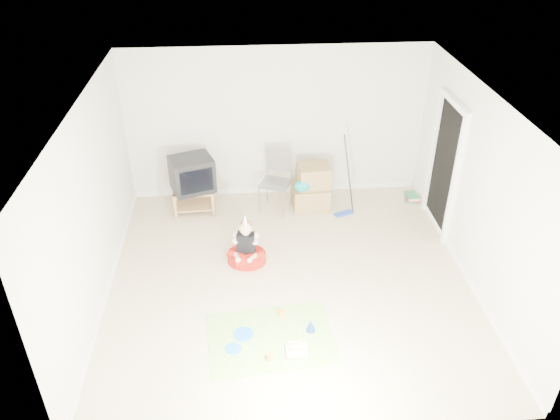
{
  "coord_description": "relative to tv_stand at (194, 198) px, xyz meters",
  "views": [
    {
      "loc": [
        -0.59,
        -5.98,
        4.88
      ],
      "look_at": [
        -0.1,
        0.4,
        0.9
      ],
      "focal_mm": 35.0,
      "sensor_mm": 36.0,
      "label": 1
    }
  ],
  "objects": [
    {
      "name": "party_mat",
      "position": [
        1.09,
        -3.05,
        -0.25
      ],
      "size": [
        1.63,
        1.24,
        0.01
      ],
      "primitive_type": "cube",
      "rotation": [
        0.0,
        0.0,
        0.09
      ],
      "color": "#FF35A2",
      "rests_on": "ground"
    },
    {
      "name": "floor_mop",
      "position": [
        2.48,
        -0.3,
        0.01
      ],
      "size": [
        0.34,
        0.41,
        1.29
      ],
      "color": "#2445B6",
      "rests_on": "ground"
    },
    {
      "name": "orange_cup_far",
      "position": [
        1.05,
        -3.41,
        -0.21
      ],
      "size": [
        0.08,
        0.08,
        0.08
      ],
      "primitive_type": "cylinder",
      "rotation": [
        0.0,
        0.0,
        0.11
      ],
      "color": "orange",
      "rests_on": "party_mat"
    },
    {
      "name": "seated_woman",
      "position": [
        0.83,
        -1.48,
        -0.08
      ],
      "size": [
        0.65,
        0.65,
        0.81
      ],
      "color": "#B01C10",
      "rests_on": "ground"
    },
    {
      "name": "doorway_recess",
      "position": [
        3.9,
        -0.72,
        0.77
      ],
      "size": [
        0.02,
        0.9,
        2.05
      ],
      "primitive_type": "cube",
      "color": "black",
      "rests_on": "ground"
    },
    {
      "name": "ground",
      "position": [
        1.42,
        -1.92,
        -0.25
      ],
      "size": [
        5.0,
        5.0,
        0.0
      ],
      "primitive_type": "plane",
      "color": "beige",
      "rests_on": "ground"
    },
    {
      "name": "book_pile",
      "position": [
        3.75,
        0.08,
        -0.19
      ],
      "size": [
        0.3,
        0.35,
        0.13
      ],
      "color": "#297B4B",
      "rests_on": "ground"
    },
    {
      "name": "blue_party_hat",
      "position": [
        1.59,
        -2.96,
        -0.16
      ],
      "size": [
        0.15,
        0.15,
        0.17
      ],
      "primitive_type": "cone",
      "rotation": [
        0.0,
        0.0,
        -0.26
      ],
      "color": "#193EB1",
      "rests_on": "party_mat"
    },
    {
      "name": "orange_cup_near",
      "position": [
        1.25,
        -2.67,
        -0.2
      ],
      "size": [
        0.08,
        0.08,
        0.09
      ],
      "primitive_type": "cylinder",
      "rotation": [
        0.0,
        0.0,
        -0.1
      ],
      "color": "orange",
      "rests_on": "party_mat"
    },
    {
      "name": "cardboard_boxes",
      "position": [
        1.97,
        -0.01,
        0.11
      ],
      "size": [
        0.64,
        0.5,
        0.77
      ],
      "color": "#987A49",
      "rests_on": "ground"
    },
    {
      "name": "crt_tv",
      "position": [
        0.0,
        -0.0,
        0.45
      ],
      "size": [
        0.8,
        0.73,
        0.57
      ],
      "primitive_type": "cube",
      "rotation": [
        0.0,
        0.0,
        0.34
      ],
      "color": "black",
      "rests_on": "tv_stand"
    },
    {
      "name": "folding_chair",
      "position": [
        1.35,
        -0.04,
        0.24
      ],
      "size": [
        0.6,
        0.59,
        1.02
      ],
      "color": "gray",
      "rests_on": "ground"
    },
    {
      "name": "tv_stand",
      "position": [
        0.0,
        0.0,
        0.0
      ],
      "size": [
        0.69,
        0.44,
        0.42
      ],
      "color": "#997245",
      "rests_on": "ground"
    },
    {
      "name": "birthday_cake",
      "position": [
        1.38,
        -3.32,
        -0.22
      ],
      "size": [
        0.26,
        0.21,
        0.13
      ],
      "color": "silver",
      "rests_on": "party_mat"
    },
    {
      "name": "blue_plate_near",
      "position": [
        0.75,
        -2.97,
        -0.24
      ],
      "size": [
        0.28,
        0.28,
        0.01
      ],
      "primitive_type": "cylinder",
      "rotation": [
        0.0,
        0.0,
        -0.13
      ],
      "color": "blue",
      "rests_on": "party_mat"
    },
    {
      "name": "blue_plate_far",
      "position": [
        0.62,
        -3.2,
        -0.24
      ],
      "size": [
        0.25,
        0.25,
        0.01
      ],
      "primitive_type": "cylinder",
      "rotation": [
        0.0,
        0.0,
        0.41
      ],
      "color": "blue",
      "rests_on": "party_mat"
    }
  ]
}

